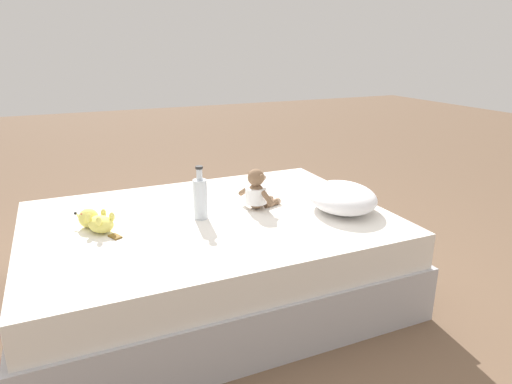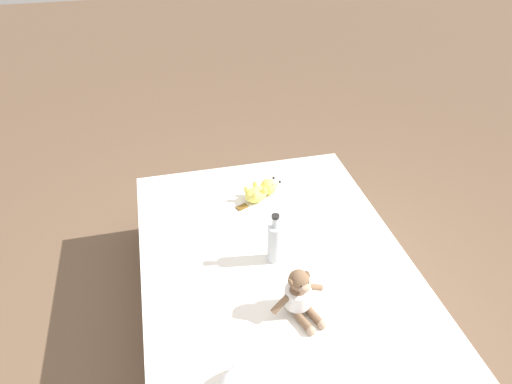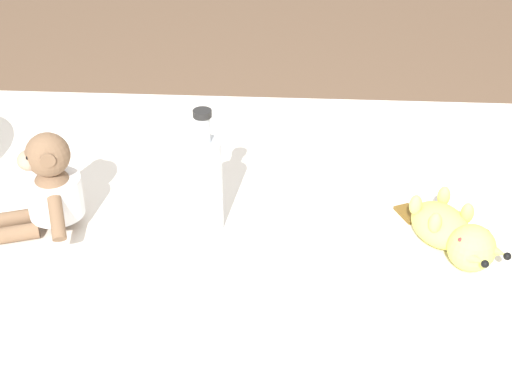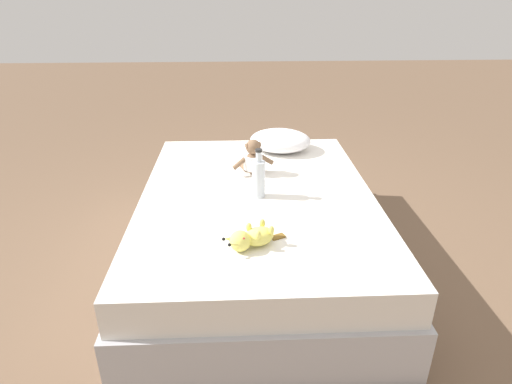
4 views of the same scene
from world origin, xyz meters
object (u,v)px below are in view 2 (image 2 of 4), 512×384
object	(u,v)px
bed	(276,297)
plush_monkey	(299,296)
plush_yellow_creature	(261,191)
glass_bottle	(275,242)

from	to	relation	value
bed	plush_monkey	bearing A→B (deg)	93.13
plush_yellow_creature	glass_bottle	world-z (taller)	glass_bottle
plush_monkey	plush_yellow_creature	size ratio (longest dim) A/B	0.90
plush_yellow_creature	glass_bottle	size ratio (longest dim) A/B	1.07
bed	plush_monkey	size ratio (longest dim) A/B	7.04
glass_bottle	plush_yellow_creature	bearing A→B (deg)	-96.65
plush_monkey	plush_yellow_creature	xyz separation A→B (m)	(-0.04, -0.88, -0.05)
plush_monkey	glass_bottle	bearing A→B (deg)	-86.41
bed	plush_monkey	world-z (taller)	plush_monkey
bed	glass_bottle	size ratio (longest dim) A/B	6.77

